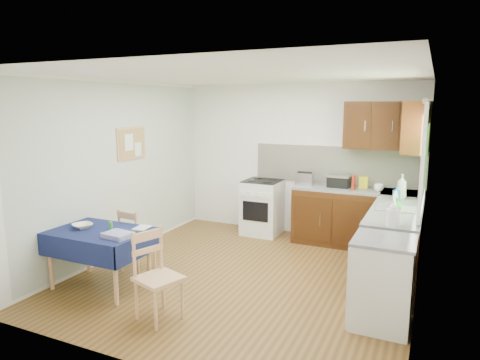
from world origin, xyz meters
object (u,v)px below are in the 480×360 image
at_px(dining_table, 99,239).
at_px(sandwich_press, 339,181).
at_px(toaster, 305,179).
at_px(chair_near, 156,273).
at_px(chair_far, 135,238).
at_px(dish_rack, 396,208).
at_px(kettle, 393,216).

xyz_separation_m(dining_table, sandwich_press, (2.20, 2.85, 0.39)).
relative_size(toaster, sandwich_press, 0.84).
bearing_deg(chair_near, chair_far, 66.04).
xyz_separation_m(dining_table, dish_rack, (3.13, 1.68, 0.32)).
xyz_separation_m(chair_far, dish_rack, (3.07, 1.10, 0.48)).
bearing_deg(dish_rack, dining_table, -174.34).
relative_size(chair_near, toaster, 3.33).
bearing_deg(dining_table, dish_rack, 10.36).
xyz_separation_m(dining_table, chair_far, (0.06, 0.58, -0.16)).
distance_m(sandwich_press, kettle, 2.16).
relative_size(chair_far, dish_rack, 1.88).
xyz_separation_m(chair_near, kettle, (2.12, 1.26, 0.52)).
relative_size(toaster, dish_rack, 0.61).
height_order(dining_table, dish_rack, dish_rack).
relative_size(dining_table, chair_near, 1.28).
bearing_deg(sandwich_press, dish_rack, -39.72).
height_order(dining_table, sandwich_press, sandwich_press).
xyz_separation_m(sandwich_press, kettle, (0.97, -1.93, 0.01)).
height_order(chair_far, chair_near, chair_near).
relative_size(chair_near, sandwich_press, 2.78).
height_order(chair_far, kettle, kettle).
bearing_deg(chair_near, toaster, 7.81).
distance_m(dining_table, chair_far, 0.60).
height_order(chair_far, sandwich_press, sandwich_press).
bearing_deg(chair_near, dining_table, 91.09).
relative_size(toaster, kettle, 1.15).
height_order(toaster, sandwich_press, toaster).
bearing_deg(chair_far, sandwich_press, -126.12).
bearing_deg(sandwich_press, chair_near, -98.19).
relative_size(dining_table, toaster, 4.27).
bearing_deg(chair_far, dish_rack, -153.11).
distance_m(dining_table, kettle, 3.32).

